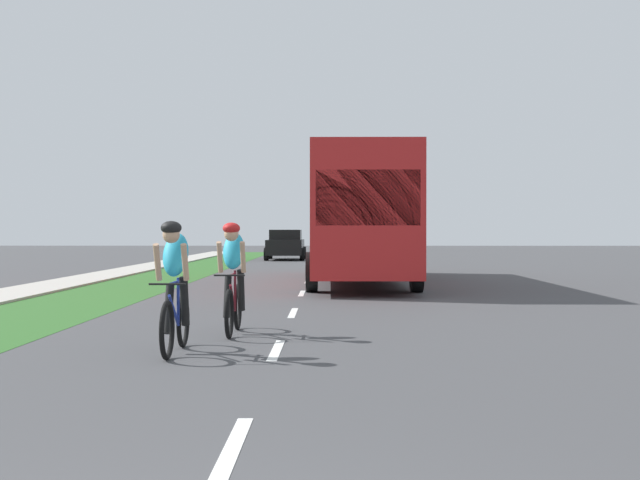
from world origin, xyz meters
The scene contains 8 objects.
ground_plane centered at (0.00, 20.00, 0.00)m, with size 120.00×120.00×0.00m, color #424244.
grass_verge centered at (-4.57, 20.00, 0.00)m, with size 2.58×70.00×0.01m, color #2D6026.
sidewalk_concrete centered at (-6.64, 20.00, 0.00)m, with size 1.57×70.00×0.10m, color #B2ADA3.
lane_markings_center centered at (0.00, 24.00, 0.00)m, with size 0.12×53.13×0.01m.
cyclist_lead centered at (-1.19, 7.34, 0.81)m, with size 0.42×1.72×1.58m.
cyclist_trailing centered at (-0.71, 9.23, 0.81)m, with size 0.42×1.72×1.58m.
bus_red centered at (1.47, 21.20, 1.98)m, with size 2.78×11.60×3.48m.
sedan_black centered at (-1.59, 39.98, 0.77)m, with size 1.98×4.30×1.52m.
Camera 1 is at (0.66, -2.62, 1.46)m, focal length 47.22 mm.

